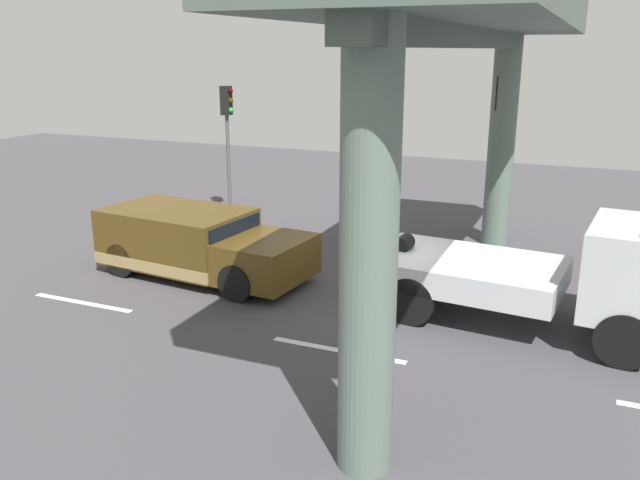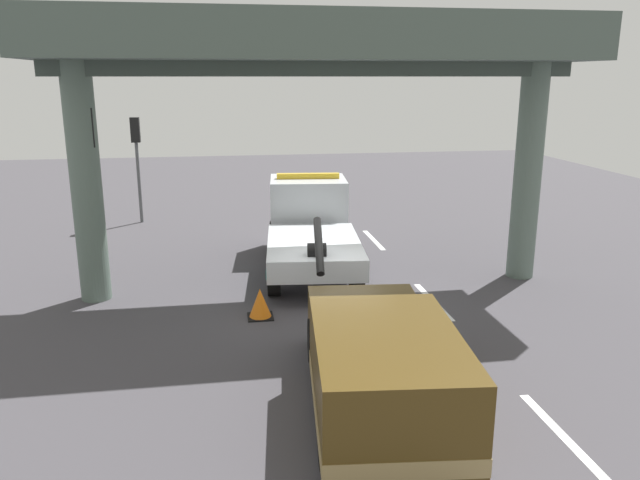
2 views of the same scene
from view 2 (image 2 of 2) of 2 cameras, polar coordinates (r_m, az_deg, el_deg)
ground_plane at (r=14.94m, az=0.90°, el=-6.39°), size 60.00×40.00×0.10m
lane_stripe_west at (r=10.65m, az=21.48°, el=-16.45°), size 2.60×0.16×0.01m
lane_stripe_mid at (r=15.56m, az=10.33°, el=-5.55°), size 2.60×0.16×0.01m
lane_stripe_east at (r=21.04m, az=4.94°, el=0.01°), size 2.60×0.16×0.01m
tow_truck_white at (r=18.07m, az=-0.90°, el=1.52°), size 7.34×2.97×2.46m
towed_van_green at (r=10.39m, az=5.54°, el=-11.37°), size 5.38×2.67×1.58m
overpass_structure at (r=15.49m, az=-0.07°, el=16.71°), size 3.60×13.22×6.77m
traffic_light_far at (r=15.64m, az=-20.29°, el=6.64°), size 0.39×0.32×4.65m
traffic_light_mid at (r=24.05m, az=-16.49°, el=8.25°), size 0.39×0.32×3.91m
traffic_cone_orange at (r=14.29m, az=-5.51°, el=-5.84°), size 0.58×0.58×0.69m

